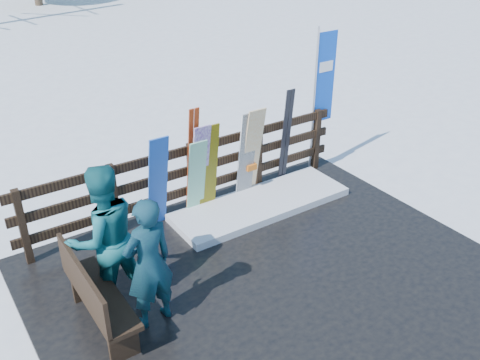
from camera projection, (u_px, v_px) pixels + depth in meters
ground at (274, 284)px, 7.17m from camera, size 700.00×700.00×0.00m
deck at (274, 281)px, 7.15m from camera, size 6.00×5.00×0.08m
fence at (191, 172)px, 8.42m from camera, size 5.60×0.10×1.15m
snow_patch at (261, 204)px, 8.72m from camera, size 2.97×1.00×0.12m
bench at (94, 294)px, 6.09m from camera, size 0.41×1.50×0.97m
snowboard_0 at (158, 183)px, 7.87m from camera, size 0.30×0.35×1.56m
snowboard_1 at (197, 178)px, 8.25m from camera, size 0.30×0.25×1.31m
snowboard_2 at (209, 168)px, 8.31m from camera, size 0.29×0.23×1.52m
snowboard_3 at (200, 170)px, 8.22m from camera, size 0.28×0.29×1.55m
snowboard_4 at (247, 156)px, 8.65m from camera, size 0.30×0.22×1.56m
snowboard_5 at (252, 153)px, 8.69m from camera, size 0.32×0.32×1.61m
ski_pair_a at (192, 162)px, 8.17m from camera, size 0.16×0.28×1.83m
ski_pair_b at (286, 138)px, 9.07m from camera, size 0.17×0.18×1.75m
rental_flag at (322, 83)px, 9.33m from camera, size 0.45×0.04×2.60m
person_front at (149, 264)px, 6.06m from camera, size 0.66×0.47×1.68m
person_back at (104, 238)px, 6.33m from camera, size 0.94×0.75×1.88m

